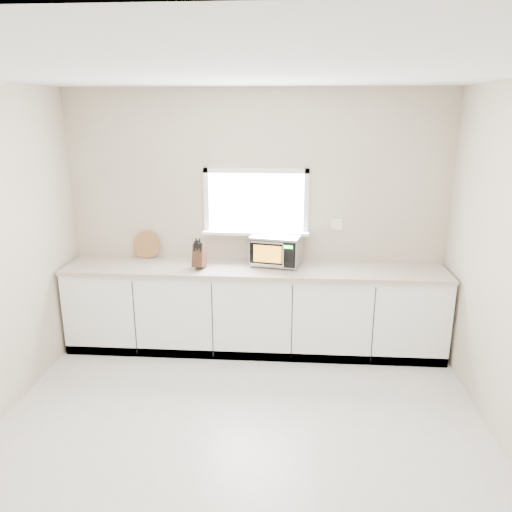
{
  "coord_description": "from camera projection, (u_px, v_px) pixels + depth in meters",
  "views": [
    {
      "loc": [
        0.38,
        -3.19,
        2.47
      ],
      "look_at": [
        0.03,
        1.55,
        1.08
      ],
      "focal_mm": 35.0,
      "sensor_mm": 36.0,
      "label": 1
    }
  ],
  "objects": [
    {
      "name": "cabinets",
      "position": [
        254.0,
        310.0,
        5.28
      ],
      "size": [
        3.92,
        0.6,
        0.88
      ],
      "primitive_type": "cube",
      "color": "white",
      "rests_on": "ground"
    },
    {
      "name": "cutting_board",
      "position": [
        147.0,
        245.0,
        5.42
      ],
      "size": [
        0.3,
        0.07,
        0.3
      ],
      "primitive_type": "cylinder",
      "rotation": [
        1.4,
        0.0,
        0.0
      ],
      "color": "brown",
      "rests_on": "countertop"
    },
    {
      "name": "knife_block",
      "position": [
        200.0,
        255.0,
        5.06
      ],
      "size": [
        0.14,
        0.24,
        0.33
      ],
      "rotation": [
        0.0,
        0.0,
        -0.14
      ],
      "color": "#3F2116",
      "rests_on": "countertop"
    },
    {
      "name": "ground",
      "position": [
        237.0,
        450.0,
        3.77
      ],
      "size": [
        4.0,
        4.0,
        0.0
      ],
      "primitive_type": "plane",
      "color": "beige",
      "rests_on": "ground"
    },
    {
      "name": "back_wall",
      "position": [
        256.0,
        219.0,
        5.3
      ],
      "size": [
        4.0,
        0.17,
        2.7
      ],
      "color": "beige",
      "rests_on": "ground"
    },
    {
      "name": "coffee_grinder",
      "position": [
        291.0,
        255.0,
        5.24
      ],
      "size": [
        0.14,
        0.14,
        0.19
      ],
      "rotation": [
        0.0,
        0.0,
        -0.31
      ],
      "color": "#B1B3B8",
      "rests_on": "countertop"
    },
    {
      "name": "countertop",
      "position": [
        254.0,
        269.0,
        5.14
      ],
      "size": [
        3.92,
        0.64,
        0.04
      ],
      "primitive_type": "cube",
      "color": "#C3B1A0",
      "rests_on": "cabinets"
    },
    {
      "name": "microwave",
      "position": [
        276.0,
        249.0,
        5.18
      ],
      "size": [
        0.55,
        0.48,
        0.32
      ],
      "rotation": [
        0.0,
        0.0,
        -0.19
      ],
      "color": "black",
      "rests_on": "countertop"
    }
  ]
}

